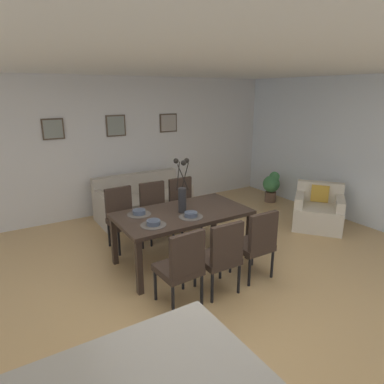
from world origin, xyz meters
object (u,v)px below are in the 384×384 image
object	(u,v)px
dining_chair_mid_right	(184,203)
bowl_near_left	(153,222)
bowl_near_right	(139,212)
sofa	(143,203)
dining_chair_far_right	(155,208)
potted_plant	(272,185)
centerpiece_vase	(182,192)
bowl_far_left	(191,214)
armchair	(318,211)
framed_picture_left	(53,129)
dining_table	(182,217)
dining_chair_mid_left	(256,241)
dining_chair_near_right	(122,215)
framed_picture_center	(116,126)
dining_chair_near_left	(182,265)
framed_picture_right	(168,123)
dining_chair_far_left	(221,254)

from	to	relation	value
dining_chair_mid_right	bowl_near_left	world-z (taller)	dining_chair_mid_right
dining_chair_mid_right	bowl_near_right	bearing A→B (deg)	-147.54
sofa	dining_chair_far_right	bearing A→B (deg)	-101.91
dining_chair_far_right	potted_plant	distance (m)	3.00
bowl_near_right	centerpiece_vase	bearing A→B (deg)	-22.18
bowl_near_left	bowl_far_left	distance (m)	0.54
armchair	framed_picture_left	bearing A→B (deg)	145.53
dining_table	framed_picture_left	distance (m)	2.91
dining_chair_mid_left	sofa	xyz separation A→B (m)	(-0.33, 2.80, -0.23)
dining_chair_mid_right	framed_picture_left	xyz separation A→B (m)	(-1.68, 1.55, 1.19)
dining_chair_near_right	framed_picture_center	distance (m)	2.04
dining_chair_mid_right	sofa	distance (m)	1.07
dining_chair_mid_right	potted_plant	world-z (taller)	dining_chair_mid_right
dining_chair_near_left	dining_chair_mid_left	xyz separation A→B (m)	(1.10, 0.02, 0.00)
sofa	bowl_near_left	bearing A→B (deg)	-109.94
dining_chair_far_right	framed_picture_right	bearing A→B (deg)	54.87
centerpiece_vase	armchair	world-z (taller)	centerpiece_vase
dining_chair_mid_right	bowl_far_left	xyz separation A→B (m)	(-0.56, -1.14, 0.27)
dining_chair_mid_right	framed_picture_right	bearing A→B (deg)	70.25
dining_chair_near_left	centerpiece_vase	size ratio (longest dim) A/B	1.25
framed_picture_left	framed_picture_right	bearing A→B (deg)	-0.00
dining_chair_far_right	bowl_near_left	xyz separation A→B (m)	(-0.57, -1.15, 0.27)
dining_chair_mid_right	centerpiece_vase	xyz separation A→B (m)	(-0.56, -0.92, 0.51)
framed_picture_center	dining_chair_mid_right	bearing A→B (deg)	-70.15
bowl_far_left	framed_picture_center	size ratio (longest dim) A/B	0.43
bowl_near_left	sofa	world-z (taller)	bowl_near_left
dining_chair_near_right	framed_picture_center	bearing A→B (deg)	71.16
potted_plant	centerpiece_vase	bearing A→B (deg)	-156.31
potted_plant	bowl_near_left	bearing A→B (deg)	-156.51
bowl_far_left	framed_picture_center	xyz separation A→B (m)	(0.00, 2.70, 0.92)
dining_chair_mid_left	framed_picture_center	xyz separation A→B (m)	(-0.56, 3.35, 1.19)
dining_table	dining_chair_mid_right	size ratio (longest dim) A/B	1.96
dining_chair_far_left	bowl_far_left	size ratio (longest dim) A/B	5.41
centerpiece_vase	sofa	distance (m)	2.07
centerpiece_vase	sofa	size ratio (longest dim) A/B	0.43
dining_chair_far_left	bowl_near_right	size ratio (longest dim) A/B	5.41
armchair	framed_picture_right	size ratio (longest dim) A/B	2.92
dining_chair_near_left	potted_plant	xyz separation A→B (m)	(3.53, 2.22, -0.14)
dining_chair_far_right	framed_picture_left	size ratio (longest dim) A/B	2.54
dining_chair_near_right	bowl_near_right	size ratio (longest dim) A/B	5.41
dining_chair_far_left	centerpiece_vase	size ratio (longest dim) A/B	1.25
bowl_far_left	armchair	distance (m)	2.75
dining_chair_mid_left	framed_picture_left	bearing A→B (deg)	116.66
framed_picture_center	potted_plant	distance (m)	3.48
dining_table	dining_chair_near_right	world-z (taller)	dining_chair_near_right
framed_picture_left	framed_picture_center	world-z (taller)	framed_picture_center
bowl_far_left	potted_plant	size ratio (longest dim) A/B	0.25
bowl_near_left	framed_picture_left	world-z (taller)	framed_picture_left
dining_chair_far_left	bowl_far_left	xyz separation A→B (m)	(0.02, 0.70, 0.27)
dining_chair_near_right	armchair	xyz separation A→B (m)	(3.23, -1.06, -0.23)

